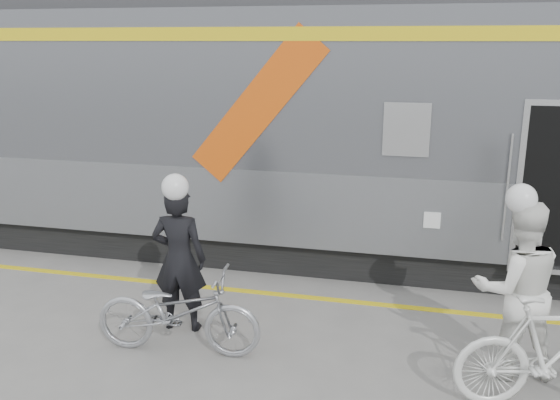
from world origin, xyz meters
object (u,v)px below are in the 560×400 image
(bicycle_left, at_px, (178,312))
(bicycle_right, at_px, (555,352))
(woman, at_px, (517,289))
(man, at_px, (179,259))

(bicycle_left, height_order, bicycle_right, bicycle_right)
(woman, relative_size, bicycle_right, 0.99)
(man, distance_m, bicycle_right, 4.09)
(bicycle_left, bearing_deg, woman, -87.49)
(bicycle_left, xyz_separation_m, bicycle_right, (3.82, -0.11, 0.08))
(bicycle_left, height_order, woman, woman)
(man, relative_size, bicycle_left, 0.95)
(woman, xyz_separation_m, bicycle_right, (0.30, -0.55, -0.37))
(bicycle_left, relative_size, bicycle_right, 0.98)
(man, xyz_separation_m, bicycle_right, (4.02, -0.66, -0.32))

